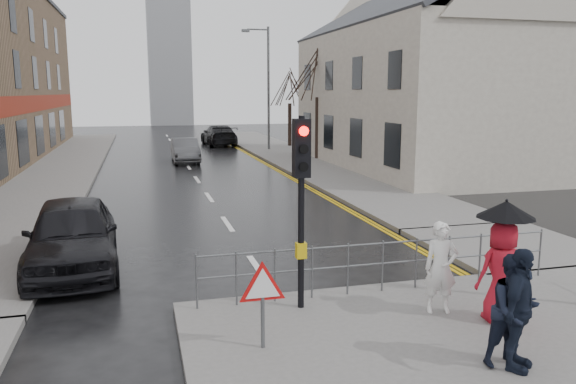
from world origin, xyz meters
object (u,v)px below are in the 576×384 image
pedestrian_a (441,268)px  pedestrian_b (514,311)px  pedestrian_with_umbrella (503,256)px  car_mid (185,150)px  pedestrian_d (519,310)px  car_parked (72,235)px

pedestrian_a → pedestrian_b: (-0.02, -2.01, 0.00)m
pedestrian_with_umbrella → car_mid: pedestrian_with_umbrella is taller
pedestrian_with_umbrella → car_mid: size_ratio=0.50×
pedestrian_a → pedestrian_d: pedestrian_d is taller
pedestrian_with_umbrella → car_parked: (-7.26, 5.22, -0.45)m
car_parked → car_mid: size_ratio=1.16×
pedestrian_d → car_parked: 9.33m
pedestrian_d → car_parked: (-6.44, 6.74, -0.20)m
pedestrian_with_umbrella → car_parked: pedestrian_with_umbrella is taller
pedestrian_a → pedestrian_d: size_ratio=0.93×
pedestrian_with_umbrella → pedestrian_d: pedestrian_with_umbrella is taller
pedestrian_a → pedestrian_d: 2.12m
car_mid → pedestrian_d: bearing=-84.8°
pedestrian_with_umbrella → pedestrian_a: bearing=142.6°
pedestrian_with_umbrella → car_mid: (-3.23, 24.51, -0.58)m
car_parked → car_mid: bearing=75.0°
car_mid → car_parked: bearing=-101.9°
pedestrian_a → car_parked: (-6.48, 4.62, -0.14)m
car_parked → car_mid: (4.03, 19.29, -0.13)m
car_parked → pedestrian_d: bearing=-49.4°
pedestrian_d → car_mid: 26.14m
pedestrian_b → car_mid: (-2.42, 25.92, -0.27)m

